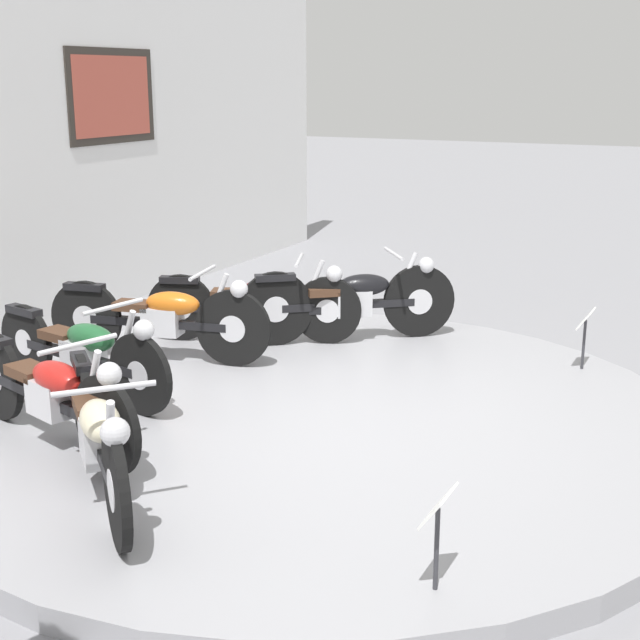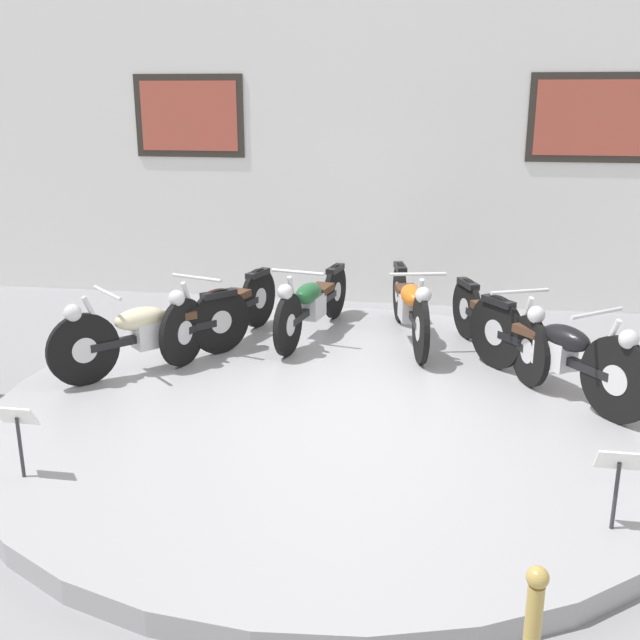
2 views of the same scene
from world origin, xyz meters
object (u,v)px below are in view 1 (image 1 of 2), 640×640
at_px(motorcycle_orange, 162,316).
at_px(motorcycle_black, 353,298).
at_px(motorcycle_cream, 99,433).
at_px(info_placard_front_centre, 585,326).
at_px(motorcycle_red, 51,391).
at_px(motorcycle_maroon, 258,302).
at_px(info_placard_front_left, 438,519).
at_px(motorcycle_green, 83,349).

relative_size(motorcycle_orange, motorcycle_black, 1.21).
distance_m(motorcycle_cream, info_placard_front_centre, 4.16).
relative_size(motorcycle_red, info_placard_front_centre, 3.74).
height_order(motorcycle_cream, motorcycle_maroon, motorcycle_cream).
bearing_deg(info_placard_front_left, motorcycle_maroon, 41.45).
height_order(motorcycle_red, motorcycle_black, motorcycle_black).
bearing_deg(motorcycle_maroon, motorcycle_red, -179.99).
bearing_deg(motorcycle_black, info_placard_front_centre, -87.59).
distance_m(motorcycle_orange, info_placard_front_centre, 3.53).
xyz_separation_m(motorcycle_red, info_placard_front_centre, (3.18, -2.81, -0.02)).
relative_size(motorcycle_cream, info_placard_front_centre, 2.94).
xyz_separation_m(motorcycle_orange, info_placard_front_left, (-2.35, -3.27, -0.02)).
bearing_deg(motorcycle_red, info_placard_front_centre, -41.49).
bearing_deg(motorcycle_green, motorcycle_cream, -136.39).
bearing_deg(motorcycle_orange, motorcycle_maroon, -28.37).
xyz_separation_m(motorcycle_maroon, motorcycle_black, (0.42, -0.75, 0.03)).
height_order(motorcycle_cream, info_placard_front_centre, motorcycle_cream).
xyz_separation_m(motorcycle_cream, motorcycle_green, (1.26, 1.20, -0.01)).
relative_size(motorcycle_cream, motorcycle_orange, 0.76).
bearing_deg(info_placard_front_centre, motorcycle_green, 125.73).
distance_m(motorcycle_red, motorcycle_green, 0.95).
xyz_separation_m(motorcycle_red, motorcycle_green, (0.83, 0.45, -0.01)).
xyz_separation_m(motorcycle_red, motorcycle_orange, (1.84, 0.45, 0.01)).
height_order(motorcycle_red, info_placard_front_left, motorcycle_red).
relative_size(motorcycle_green, info_placard_front_centre, 3.77).
bearing_deg(info_placard_front_centre, motorcycle_cream, 150.27).
bearing_deg(motorcycle_maroon, motorcycle_green, 166.29).
bearing_deg(motorcycle_cream, info_placard_front_left, -92.30).
distance_m(motorcycle_orange, info_placard_front_left, 4.02).
xyz_separation_m(motorcycle_cream, info_placard_front_left, (-0.08, -2.06, -0.02)).
bearing_deg(motorcycle_orange, info_placard_front_centre, -67.63).
bearing_deg(motorcycle_red, motorcycle_cream, -119.61).
bearing_deg(motorcycle_black, motorcycle_green, 152.01).
relative_size(motorcycle_black, info_placard_front_left, 3.18).
relative_size(motorcycle_red, motorcycle_black, 1.18).
bearing_deg(motorcycle_orange, info_placard_front_left, -125.71).
height_order(motorcycle_maroon, info_placard_front_left, motorcycle_maroon).
bearing_deg(info_placard_front_centre, motorcycle_orange, 112.37).
relative_size(info_placard_front_left, info_placard_front_centre, 1.00).
relative_size(motorcycle_green, motorcycle_maroon, 1.05).
distance_m(motorcycle_maroon, info_placard_front_centre, 2.86).
distance_m(motorcycle_green, motorcycle_black, 2.56).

